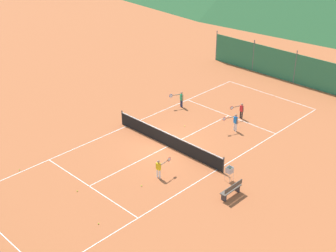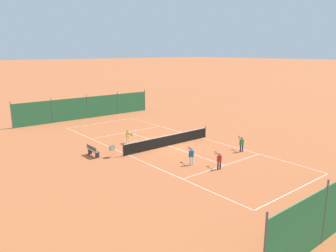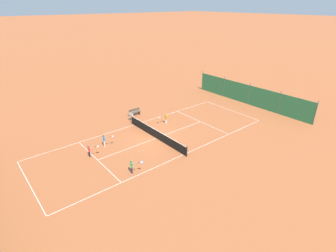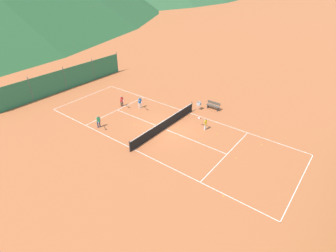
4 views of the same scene
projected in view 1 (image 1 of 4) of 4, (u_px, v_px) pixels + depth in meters
name	position (u px, v px, depth m)	size (l,w,h in m)	color
ground_plane	(168.00, 146.00, 30.53)	(600.00, 600.00, 0.00)	#B25B33
court_line_markings	(168.00, 146.00, 30.53)	(8.25, 23.85, 0.01)	white
tennis_net	(168.00, 139.00, 30.30)	(9.18, 0.08, 1.06)	#2D2D2D
windscreen_fence_far	(295.00, 68.00, 39.80)	(17.28, 0.08, 2.90)	#2D754C
player_near_baseline	(235.00, 121.00, 32.10)	(0.71, 0.98, 1.29)	white
player_far_baseline	(159.00, 167.00, 26.94)	(0.40, 1.01, 1.18)	white
player_near_service	(241.00, 110.00, 33.85)	(0.63, 0.95, 1.20)	black
player_far_service	(181.00, 98.00, 35.62)	(0.75, 0.93, 1.25)	#23284C
tennis_ball_mid_court	(20.00, 170.00, 27.93)	(0.07, 0.07, 0.07)	#CCE033
tennis_ball_by_net_left	(77.00, 191.00, 25.98)	(0.07, 0.07, 0.07)	#CCE033
tennis_ball_near_corner	(142.00, 186.00, 26.43)	(0.07, 0.07, 0.07)	#CCE033
tennis_ball_alley_right	(185.00, 126.00, 33.00)	(0.07, 0.07, 0.07)	#CCE033
tennis_ball_alley_left	(99.00, 224.00, 23.46)	(0.07, 0.07, 0.07)	#CCE033
tennis_ball_far_corner	(162.00, 139.00, 31.27)	(0.07, 0.07, 0.07)	#CCE033
ball_hopper	(229.00, 171.00, 26.67)	(0.36, 0.36, 0.89)	#B7B7BC
courtside_bench	(232.00, 189.00, 25.39)	(0.36, 1.50, 0.84)	#51473D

